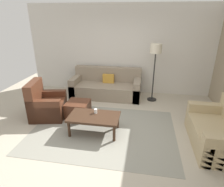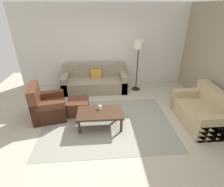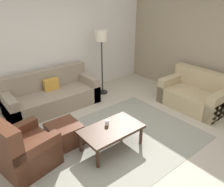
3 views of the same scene
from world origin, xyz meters
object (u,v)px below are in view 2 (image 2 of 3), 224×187
coffee_table (100,114)px  lamp_standing (138,50)px  armchair_leather (46,107)px  ottoman (78,106)px  couch_loveseat (204,112)px  cup (100,107)px  couch_main (95,81)px

coffee_table → lamp_standing: size_ratio=0.64×
armchair_leather → coffee_table: bearing=-18.8°
ottoman → coffee_table: 0.89m
armchair_leather → couch_loveseat: bearing=-7.3°
ottoman → cup: bearing=-40.2°
armchair_leather → coffee_table: armchair_leather is taller
armchair_leather → couch_main: bearing=53.4°
cup → lamp_standing: 2.48m
coffee_table → cup: size_ratio=11.11×
couch_loveseat → cup: bearing=176.3°
armchair_leather → cup: 1.46m
cup → lamp_standing: (1.30, 1.89, 0.95)m
couch_loveseat → couch_main: bearing=141.4°
couch_loveseat → cup: 2.62m
couch_main → cup: (0.16, -2.04, 0.16)m
coffee_table → lamp_standing: bearing=57.2°
ottoman → coffee_table: coffee_table is taller
armchair_leather → coffee_table: size_ratio=0.86×
ottoman → cup: size_ratio=5.66×
couch_main → ottoman: 1.60m
coffee_table → lamp_standing: (1.30, 2.02, 1.05)m
couch_loveseat → ottoman: (-3.21, 0.68, -0.10)m
couch_main → cup: 2.05m
armchair_leather → ottoman: bearing=11.3°
ottoman → armchair_leather: bearing=-168.7°
couch_main → coffee_table: couch_main is taller
couch_loveseat → armchair_leather: 4.06m
armchair_leather → ottoman: armchair_leather is taller
couch_loveseat → armchair_leather: size_ratio=1.57×
cup → couch_loveseat: bearing=-3.7°
couch_main → lamp_standing: 1.84m
cup → lamp_standing: lamp_standing is taller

